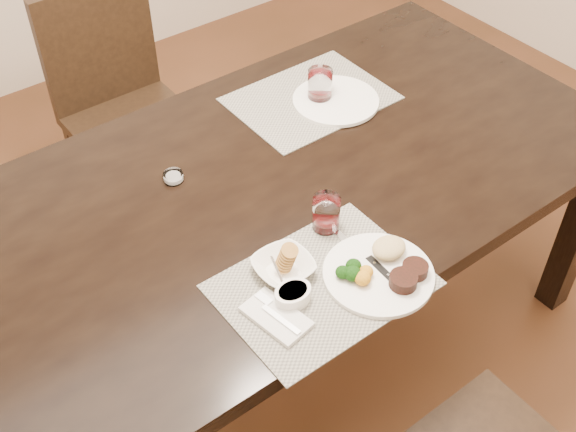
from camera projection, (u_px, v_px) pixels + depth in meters
ground_plane at (275, 350)px, 2.43m from camera, size 4.50×4.50×0.00m
dining_table at (271, 204)px, 1.96m from camera, size 2.00×1.00×0.75m
chair_far at (120, 98)px, 2.61m from camera, size 0.42×0.42×0.90m
placemat_near at (322, 285)px, 1.64m from camera, size 0.46×0.34×0.00m
placemat_far at (311, 99)px, 2.18m from camera, size 0.46×0.34×0.00m
dinner_plate at (384, 270)px, 1.66m from camera, size 0.26×0.26×0.05m
napkin_fork at (276, 316)px, 1.57m from camera, size 0.11×0.16×0.02m
steak_knife at (373, 264)px, 1.68m from camera, size 0.02×0.22×0.01m
cracker_bowl at (283, 266)px, 1.66m from camera, size 0.14×0.14×0.06m
sauce_ramekin at (293, 294)px, 1.60m from camera, size 0.09×0.13×0.07m
wine_glass_near at (326, 214)px, 1.75m from camera, size 0.07×0.07×0.09m
far_plate at (336, 101)px, 2.16m from camera, size 0.26×0.26×0.01m
wine_glass_far at (320, 87)px, 2.14m from camera, size 0.07×0.07×0.10m
salt_cellar at (173, 177)px, 1.90m from camera, size 0.05×0.05×0.02m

